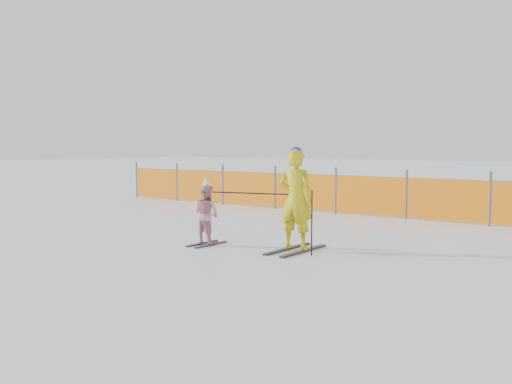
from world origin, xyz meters
TOP-DOWN VIEW (x-y plane):
  - ground at (0.00, 0.00)m, footprint 120.00×120.00m
  - adult at (0.82, 0.56)m, footprint 0.68×1.38m
  - child at (-0.84, 0.08)m, footprint 0.55×0.84m
  - ski_poles at (0.54, 0.33)m, footprint 2.01×0.43m
  - safety_fence at (-2.28, 5.84)m, footprint 14.11×0.06m

SIDE VIEW (x-z plane):
  - ground at x=0.00m, z-range 0.00..0.00m
  - safety_fence at x=-2.28m, z-range -0.07..1.18m
  - child at x=-0.84m, z-range -0.05..1.22m
  - ski_poles at x=0.54m, z-range 0.25..1.36m
  - adult at x=0.82m, z-range 0.00..1.83m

